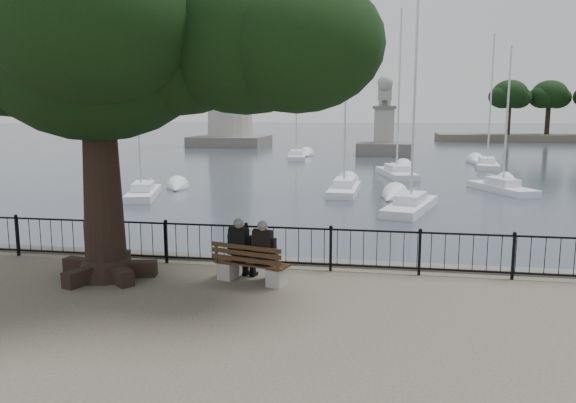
% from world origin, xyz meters
% --- Properties ---
extents(harbor, '(260.00, 260.00, 1.20)m').
position_xyz_m(harbor, '(0.00, 3.00, -0.50)').
color(harbor, '#5A554E').
rests_on(harbor, ground).
extents(railing, '(22.06, 0.06, 1.00)m').
position_xyz_m(railing, '(0.00, 2.50, 0.56)').
color(railing, black).
rests_on(railing, ground).
extents(bench, '(1.74, 0.93, 0.88)m').
position_xyz_m(bench, '(-0.61, 1.32, 0.31)').
color(bench, gray).
rests_on(bench, ground).
extents(person_left, '(0.52, 0.75, 1.39)m').
position_xyz_m(person_left, '(-0.84, 1.48, 0.64)').
color(person_left, black).
rests_on(person_left, ground).
extents(person_right, '(0.52, 0.75, 1.39)m').
position_xyz_m(person_right, '(-0.28, 1.33, 0.64)').
color(person_right, black).
rests_on(person_right, ground).
extents(tree, '(9.87, 6.89, 8.06)m').
position_xyz_m(tree, '(-3.14, 1.33, 5.30)').
color(tree, black).
rests_on(tree, ground).
extents(lighthouse, '(9.41, 9.41, 28.97)m').
position_xyz_m(lighthouse, '(-18.00, 62.00, 11.14)').
color(lighthouse, '#5A554E').
rests_on(lighthouse, ground).
extents(lion_monument, '(5.57, 5.57, 8.32)m').
position_xyz_m(lion_monument, '(2.00, 49.94, 1.06)').
color(lion_monument, '#5A554E').
rests_on(lion_monument, ground).
extents(sailboat_a, '(2.69, 5.14, 9.12)m').
position_xyz_m(sailboat_a, '(-10.75, 18.38, -0.71)').
color(sailboat_a, white).
rests_on(sailboat_a, ground).
extents(sailboat_b, '(1.65, 5.41, 11.82)m').
position_xyz_m(sailboat_b, '(-0.05, 21.68, -0.65)').
color(sailboat_b, white).
rests_on(sailboat_b, ground).
extents(sailboat_c, '(2.92, 5.65, 11.06)m').
position_xyz_m(sailboat_c, '(3.42, 16.47, -0.68)').
color(sailboat_c, white).
rests_on(sailboat_c, ground).
extents(sailboat_d, '(3.36, 5.31, 8.37)m').
position_xyz_m(sailboat_d, '(8.89, 23.70, -0.73)').
color(sailboat_d, white).
rests_on(sailboat_d, ground).
extents(sailboat_f, '(3.04, 6.30, 11.71)m').
position_xyz_m(sailboat_f, '(3.01, 30.37, -0.67)').
color(sailboat_f, white).
rests_on(sailboat_f, ground).
extents(sailboat_g, '(2.18, 5.98, 10.90)m').
position_xyz_m(sailboat_g, '(10.43, 38.05, -0.69)').
color(sailboat_g, white).
rests_on(sailboat_g, ground).
extents(sailboat_h, '(2.42, 5.92, 12.22)m').
position_xyz_m(sailboat_h, '(-6.29, 43.74, -0.65)').
color(sailboat_h, white).
rests_on(sailboat_h, ground).
extents(far_shore, '(30.00, 8.60, 9.18)m').
position_xyz_m(far_shore, '(25.54, 79.46, 3.00)').
color(far_shore, brown).
rests_on(far_shore, ground).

